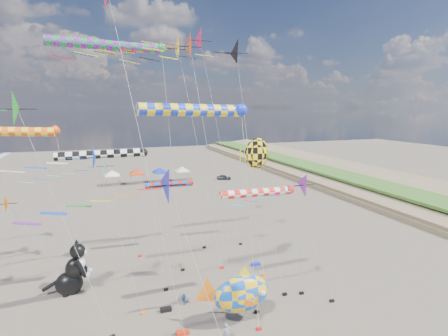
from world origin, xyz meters
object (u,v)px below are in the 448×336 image
child_blue (184,299)px  parked_car (224,177)px  cat_inflatable (71,267)px  child_green (251,291)px  fish_inflatable (241,293)px  person_adult (226,334)px

child_blue → parked_car: bearing=43.5°
cat_inflatable → child_green: bearing=-18.9°
cat_inflatable → child_green: cat_inflatable is taller
fish_inflatable → parked_car: size_ratio=1.84×
person_adult → fish_inflatable: bearing=44.1°
fish_inflatable → cat_inflatable: bearing=142.3°
child_blue → parked_car: size_ratio=0.30×
cat_inflatable → parked_car: size_ratio=1.48×
parked_car → child_blue: bearing=-177.9°
child_green → child_blue: 5.81m
person_adult → child_green: person_adult is taller
child_green → parked_car: 50.18m
person_adult → child_blue: (-1.63, 5.89, -0.30)m
cat_inflatable → person_adult: size_ratio=3.04×
child_green → parked_car: size_ratio=0.33×
cat_inflatable → person_adult: 15.43m
child_green → child_blue: size_ratio=1.10×
cat_inflatable → fish_inflatable: bearing=-34.1°
child_green → person_adult: bearing=-105.7°
person_adult → parked_car: size_ratio=0.49×
cat_inflatable → person_adult: cat_inflatable is taller
person_adult → child_green: size_ratio=1.46×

